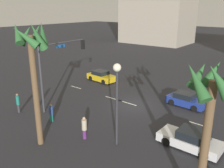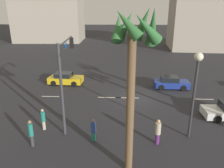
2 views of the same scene
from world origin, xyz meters
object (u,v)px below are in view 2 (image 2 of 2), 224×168
object	(u,v)px
car_0	(171,83)
car_2	(65,79)
streetlamp	(196,80)
pedestrian_3	(158,131)
pedestrian_2	(43,119)
pedestrian_1	(93,130)
pedestrian_0	(31,133)
building_0	(206,13)
traffic_signal	(65,67)
palm_tree_2	(135,54)

from	to	relation	value
car_0	car_2	bearing A→B (deg)	-4.16
streetlamp	pedestrian_3	size ratio (longest dim) A/B	3.36
pedestrian_2	pedestrian_1	bearing A→B (deg)	161.69
pedestrian_0	building_0	world-z (taller)	building_0
car_0	traffic_signal	world-z (taller)	traffic_signal
pedestrian_2	pedestrian_3	size ratio (longest dim) A/B	0.93
traffic_signal	pedestrian_1	bearing A→B (deg)	130.25
traffic_signal	pedestrian_2	world-z (taller)	traffic_signal
streetlamp	pedestrian_0	distance (m)	11.26
pedestrian_1	palm_tree_2	bearing A→B (deg)	131.92
car_2	pedestrian_2	world-z (taller)	pedestrian_2
streetlamp	pedestrian_1	xyz separation A→B (m)	(6.70, 0.80, -3.41)
palm_tree_2	building_0	bearing A→B (deg)	-113.38
car_0	pedestrian_3	size ratio (longest dim) A/B	2.20
building_0	car_0	bearing A→B (deg)	69.19
pedestrian_1	building_0	size ratio (longest dim) A/B	0.10
car_0	pedestrian_1	world-z (taller)	pedestrian_1
car_0	pedestrian_1	distance (m)	13.30
car_2	pedestrian_2	xyz separation A→B (m)	(-1.00, 10.57, 0.24)
car_0	traffic_signal	xyz separation A→B (m)	(9.89, 8.17, 3.88)
traffic_signal	pedestrian_2	size ratio (longest dim) A/B	3.91
traffic_signal	palm_tree_2	bearing A→B (deg)	131.09
streetlamp	palm_tree_2	world-z (taller)	palm_tree_2
pedestrian_3	pedestrian_2	bearing A→B (deg)	-9.98
pedestrian_3	building_0	xyz separation A→B (m)	(-15.82, -38.34, 6.87)
building_0	pedestrian_3	bearing A→B (deg)	71.65
car_2	pedestrian_3	size ratio (longest dim) A/B	2.28
traffic_signal	pedestrian_1	size ratio (longest dim) A/B	4.03
car_0	building_0	xyz separation A→B (m)	(-12.63, -27.21, 7.18)
pedestrian_0	pedestrian_2	bearing A→B (deg)	-91.08
pedestrian_1	pedestrian_0	bearing A→B (deg)	11.84
car_2	streetlamp	bearing A→B (deg)	136.40
pedestrian_2	building_0	xyz separation A→B (m)	(-24.08, -36.88, 6.92)
traffic_signal	pedestrian_3	size ratio (longest dim) A/B	3.64
car_2	palm_tree_2	world-z (taller)	palm_tree_2
pedestrian_3	car_0	bearing A→B (deg)	-106.03
pedestrian_1	pedestrian_2	bearing A→B (deg)	-18.31
car_0	pedestrian_1	xyz separation A→B (m)	(7.52, 10.97, 0.22)
streetlamp	palm_tree_2	bearing A→B (deg)	39.81
traffic_signal	streetlamp	size ratio (longest dim) A/B	1.08
pedestrian_0	pedestrian_3	size ratio (longest dim) A/B	1.06
car_0	pedestrian_0	xyz separation A→B (m)	(11.49, 11.80, 0.40)
pedestrian_2	traffic_signal	bearing A→B (deg)	-136.21
building_0	palm_tree_2	bearing A→B (deg)	70.70
streetlamp	palm_tree_2	size ratio (longest dim) A/B	0.69
car_0	pedestrian_3	xyz separation A→B (m)	(3.20, 11.12, 0.31)
streetlamp	palm_tree_2	distance (m)	6.02
car_0	streetlamp	bearing A→B (deg)	85.38
streetlamp	palm_tree_2	xyz separation A→B (m)	(4.24, 3.54, 2.39)
pedestrian_0	pedestrian_1	world-z (taller)	pedestrian_0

